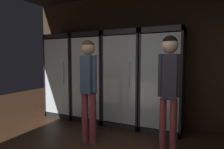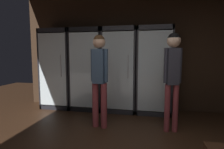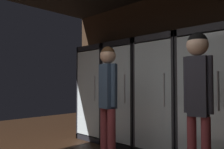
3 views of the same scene
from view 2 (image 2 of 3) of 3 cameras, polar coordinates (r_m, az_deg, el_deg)
wall_back at (r=4.54m, az=9.20°, el=6.95°), size 6.00×0.06×2.80m
cooler_far_left at (r=4.82m, az=-16.22°, el=1.45°), size 0.76×0.59×1.95m
cooler_left at (r=4.51m, az=-7.38°, el=1.27°), size 0.76×0.59×1.95m
cooler_center at (r=4.32m, az=2.52°, el=1.19°), size 0.76×0.59×1.95m
cooler_right at (r=4.27m, az=12.98°, el=0.94°), size 0.76×0.59×1.95m
shopper_near at (r=3.29m, az=-3.98°, el=0.90°), size 0.33×0.22×1.69m
shopper_far at (r=3.25m, az=18.44°, el=1.82°), size 0.30×0.22×1.70m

